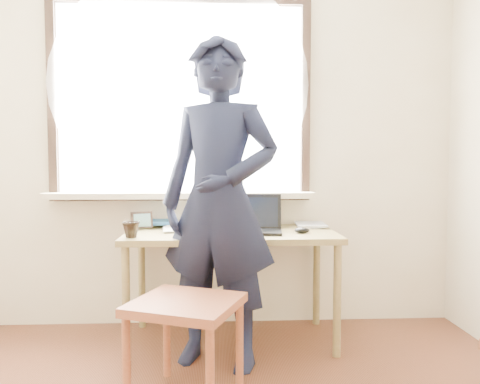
{
  "coord_description": "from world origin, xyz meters",
  "views": [
    {
      "loc": [
        0.05,
        -1.35,
        1.15
      ],
      "look_at": [
        0.16,
        0.95,
        1.01
      ],
      "focal_mm": 35.0,
      "sensor_mm": 36.0,
      "label": 1
    }
  ],
  "objects_px": {
    "desk": "(231,243)",
    "mug_dark": "(131,230)",
    "laptop": "(254,223)",
    "work_chair": "(186,316)",
    "mug_white": "(212,222)",
    "person": "(219,202)"
  },
  "relations": [
    {
      "from": "desk",
      "to": "mug_dark",
      "type": "height_order",
      "value": "mug_dark"
    },
    {
      "from": "laptop",
      "to": "work_chair",
      "type": "xyz_separation_m",
      "value": [
        -0.39,
        -0.72,
        -0.35
      ]
    },
    {
      "from": "laptop",
      "to": "mug_white",
      "type": "distance_m",
      "value": 0.33
    },
    {
      "from": "mug_dark",
      "to": "work_chair",
      "type": "distance_m",
      "value": 0.72
    },
    {
      "from": "mug_dark",
      "to": "person",
      "type": "bearing_deg",
      "value": -12.9
    },
    {
      "from": "laptop",
      "to": "mug_dark",
      "type": "distance_m",
      "value": 0.77
    },
    {
      "from": "desk",
      "to": "work_chair",
      "type": "height_order",
      "value": "desk"
    },
    {
      "from": "laptop",
      "to": "mug_dark",
      "type": "relative_size",
      "value": 3.66
    },
    {
      "from": "person",
      "to": "desk",
      "type": "bearing_deg",
      "value": 96.69
    },
    {
      "from": "mug_white",
      "to": "person",
      "type": "relative_size",
      "value": 0.06
    },
    {
      "from": "desk",
      "to": "laptop",
      "type": "bearing_deg",
      "value": -11.83
    },
    {
      "from": "desk",
      "to": "mug_white",
      "type": "relative_size",
      "value": 11.89
    },
    {
      "from": "laptop",
      "to": "work_chair",
      "type": "distance_m",
      "value": 0.89
    },
    {
      "from": "mug_dark",
      "to": "work_chair",
      "type": "bearing_deg",
      "value": -56.34
    },
    {
      "from": "laptop",
      "to": "work_chair",
      "type": "relative_size",
      "value": 0.6
    },
    {
      "from": "desk",
      "to": "mug_dark",
      "type": "distance_m",
      "value": 0.65
    },
    {
      "from": "work_chair",
      "to": "person",
      "type": "bearing_deg",
      "value": 67.96
    },
    {
      "from": "desk",
      "to": "mug_white",
      "type": "height_order",
      "value": "mug_white"
    },
    {
      "from": "person",
      "to": "mug_dark",
      "type": "bearing_deg",
      "value": -173.26
    },
    {
      "from": "person",
      "to": "laptop",
      "type": "bearing_deg",
      "value": 73.82
    },
    {
      "from": "laptop",
      "to": "mug_white",
      "type": "xyz_separation_m",
      "value": [
        -0.27,
        0.2,
        -0.01
      ]
    },
    {
      "from": "desk",
      "to": "laptop",
      "type": "distance_m",
      "value": 0.2
    }
  ]
}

